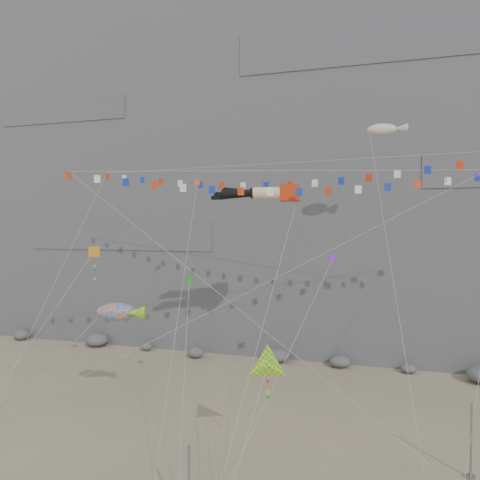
{
  "coord_description": "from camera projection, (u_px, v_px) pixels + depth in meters",
  "views": [
    {
      "loc": [
        9.47,
        -26.92,
        13.22
      ],
      "look_at": [
        -1.32,
        9.0,
        12.02
      ],
      "focal_mm": 35.0,
      "sensor_mm": 36.0,
      "label": 1
    }
  ],
  "objects": [
    {
      "name": "small_kite_b",
      "position": [
        332.0,
        261.0,
        32.86
      ],
      "size": [
        4.72,
        13.07,
        16.97
      ],
      "color": "purple",
      "rests_on": "ground"
    },
    {
      "name": "small_kite_a",
      "position": [
        196.0,
        188.0,
        37.72
      ],
      "size": [
        3.93,
        14.85,
        22.16
      ],
      "color": "orange",
      "rests_on": "ground"
    },
    {
      "name": "fish_windsock",
      "position": [
        116.0,
        312.0,
        30.77
      ],
      "size": [
        9.24,
        4.72,
        10.93
      ],
      "color": "#FF650D",
      "rests_on": "ground"
    },
    {
      "name": "blimp_windsock",
      "position": [
        382.0,
        130.0,
        36.13
      ],
      "size": [
        4.12,
        13.6,
        24.37
      ],
      "color": "beige",
      "rests_on": "ground"
    },
    {
      "name": "talus_boulders",
      "position": [
        277.0,
        356.0,
        45.17
      ],
      "size": [
        60.0,
        3.0,
        1.2
      ],
      "primitive_type": null,
      "color": "slate",
      "rests_on": "ground"
    },
    {
      "name": "flag_banner_lower",
      "position": [
        285.0,
        171.0,
        32.21
      ],
      "size": [
        29.3,
        10.97,
        21.08
      ],
      "color": "#BA2A0B",
      "rests_on": "ground"
    },
    {
      "name": "ground",
      "position": [
        219.0,
        439.0,
        28.92
      ],
      "size": [
        120.0,
        120.0,
        0.0
      ],
      "primitive_type": "plane",
      "color": "tan",
      "rests_on": "ground"
    },
    {
      "name": "small_kite_c",
      "position": [
        189.0,
        284.0,
        31.33
      ],
      "size": [
        3.55,
        9.01,
        12.95
      ],
      "color": "#16951C",
      "rests_on": "ground"
    },
    {
      "name": "delta_kite",
      "position": [
        268.0,
        366.0,
        24.49
      ],
      "size": [
        2.23,
        6.36,
        8.16
      ],
      "color": "#E3B50B",
      "rests_on": "ground"
    },
    {
      "name": "anchor_pole_right",
      "position": [
        471.0,
        441.0,
        24.31
      ],
      "size": [
        0.12,
        0.12,
        3.97
      ],
      "primitive_type": "cylinder",
      "color": "gray",
      "rests_on": "ground"
    },
    {
      "name": "harlequin_kite",
      "position": [
        94.0,
        252.0,
        34.93
      ],
      "size": [
        5.22,
        8.21,
        14.03
      ],
      "color": "red",
      "rests_on": "ground"
    },
    {
      "name": "flag_banner_upper",
      "position": [
        278.0,
        164.0,
        35.91
      ],
      "size": [
        33.55,
        13.6,
        27.19
      ],
      "color": "#BA2A0B",
      "rests_on": "ground"
    },
    {
      "name": "legs_kite",
      "position": [
        266.0,
        194.0,
        34.25
      ],
      "size": [
        6.62,
        17.15,
        22.27
      ],
      "rotation": [
        0.0,
        0.0,
        0.17
      ],
      "color": "#BA2A0B",
      "rests_on": "ground"
    },
    {
      "name": "cliff",
      "position": [
        303.0,
        131.0,
        58.75
      ],
      "size": [
        80.0,
        28.0,
        50.0
      ],
      "primitive_type": "cube",
      "color": "slate",
      "rests_on": "ground"
    }
  ]
}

